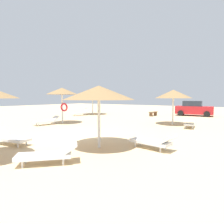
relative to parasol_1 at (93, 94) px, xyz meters
name	(u,v)px	position (x,y,z in m)	size (l,w,h in m)	color
ground_plane	(78,139)	(8.66, -10.94, -2.49)	(80.00, 80.00, 0.00)	#D1B284
parasol_1	(93,94)	(0.00, 0.00, 0.00)	(3.14, 3.14, 2.84)	silver
parasol_2	(62,92)	(3.38, -7.55, 0.11)	(2.53, 2.53, 2.91)	silver
parasol_3	(99,93)	(10.59, -11.57, -0.17)	(3.01, 3.01, 2.63)	silver
parasol_4	(173,94)	(11.00, -3.05, -0.11)	(2.79, 2.79, 2.72)	silver
lounger_0	(49,154)	(10.55, -14.08, -2.18)	(1.76, 1.83, 0.67)	white
lounger_1	(81,113)	(-0.27, -1.82, -2.17)	(1.21, 1.96, 0.79)	white
lounger_2	(47,121)	(3.04, -8.81, -2.18)	(1.04, 2.00, 0.65)	white
lounger_3	(153,142)	(12.57, -10.48, -2.18)	(1.97, 0.87, 0.68)	white
lounger_4	(190,123)	(12.46, -3.88, -2.18)	(0.94, 1.99, 0.62)	white
lounger_6	(10,138)	(7.05, -13.57, -2.17)	(1.97, 1.00, 0.75)	white
bench_0	(153,113)	(7.00, 2.47, -2.15)	(0.49, 1.52, 0.49)	brown
parked_car	(194,109)	(10.69, 5.47, -1.67)	(4.17, 2.36, 1.72)	#B21E23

